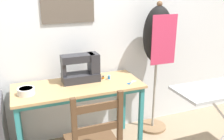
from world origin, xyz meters
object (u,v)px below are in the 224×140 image
(fabric_bowl, at_px, (26,91))
(thread_spool_near_machine, at_px, (103,78))
(scissors, at_px, (130,83))
(thread_spool_mid_table, at_px, (109,77))
(dress_form, at_px, (158,41))
(sewing_machine, at_px, (82,69))

(fabric_bowl, bearing_deg, thread_spool_near_machine, 9.00)
(scissors, xyz_separation_m, thread_spool_mid_table, (-0.16, 0.17, 0.02))
(dress_form, bearing_deg, sewing_machine, -179.43)
(sewing_machine, height_order, thread_spool_mid_table, sewing_machine)
(dress_form, bearing_deg, fabric_bowl, -173.72)
(dress_form, bearing_deg, scissors, -150.94)
(scissors, bearing_deg, thread_spool_mid_table, 132.40)
(thread_spool_near_machine, bearing_deg, scissors, -43.62)
(sewing_machine, relative_size, thread_spool_near_machine, 10.41)
(sewing_machine, bearing_deg, dress_form, 0.57)
(scissors, distance_m, thread_spool_near_machine, 0.30)
(fabric_bowl, bearing_deg, dress_form, 6.28)
(thread_spool_mid_table, bearing_deg, fabric_bowl, -173.61)
(fabric_bowl, distance_m, thread_spool_mid_table, 0.81)
(fabric_bowl, xyz_separation_m, dress_form, (1.40, 0.15, 0.30))
(scissors, xyz_separation_m, thread_spool_near_machine, (-0.21, 0.20, 0.01))
(fabric_bowl, xyz_separation_m, scissors, (0.97, -0.08, -0.03))
(scissors, height_order, dress_form, dress_form)
(fabric_bowl, relative_size, dress_form, 0.10)
(scissors, xyz_separation_m, dress_form, (0.43, 0.24, 0.33))
(sewing_machine, distance_m, scissors, 0.50)
(fabric_bowl, bearing_deg, sewing_machine, 14.81)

